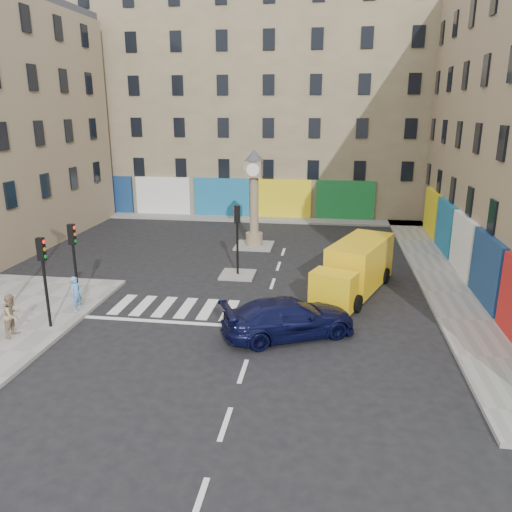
% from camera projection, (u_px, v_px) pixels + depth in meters
% --- Properties ---
extents(ground, '(120.00, 120.00, 0.00)m').
position_uv_depth(ground, '(252.00, 345.00, 18.94)').
color(ground, black).
rests_on(ground, ground).
extents(sidewalk_right, '(2.60, 30.00, 0.15)m').
position_uv_depth(sidewalk_right, '(437.00, 272.00, 27.21)').
color(sidewalk_right, gray).
rests_on(sidewalk_right, ground).
extents(sidewalk_far, '(32.00, 2.40, 0.15)m').
position_uv_depth(sidewalk_far, '(245.00, 218.00, 40.54)').
color(sidewalk_far, gray).
rests_on(sidewalk_far, ground).
extents(island_near, '(1.80, 1.80, 0.12)m').
position_uv_depth(island_near, '(238.00, 275.00, 26.79)').
color(island_near, gray).
rests_on(island_near, ground).
extents(island_far, '(2.40, 2.40, 0.12)m').
position_uv_depth(island_far, '(254.00, 246.00, 32.48)').
color(island_far, gray).
rests_on(island_far, ground).
extents(building_far, '(32.00, 10.00, 17.00)m').
position_uv_depth(building_far, '(255.00, 110.00, 43.65)').
color(building_far, gray).
rests_on(building_far, ground).
extents(traffic_light_left_near, '(0.28, 0.22, 3.70)m').
position_uv_depth(traffic_light_left_near, '(43.00, 268.00, 19.53)').
color(traffic_light_left_near, black).
rests_on(traffic_light_left_near, sidewalk_left).
extents(traffic_light_left_far, '(0.28, 0.22, 3.70)m').
position_uv_depth(traffic_light_left_far, '(74.00, 252.00, 21.81)').
color(traffic_light_left_far, black).
rests_on(traffic_light_left_far, sidewalk_left).
extents(traffic_light_island, '(0.28, 0.22, 3.70)m').
position_uv_depth(traffic_light_island, '(237.00, 229.00, 26.07)').
color(traffic_light_island, black).
rests_on(traffic_light_island, island_near).
extents(clock_pillar, '(1.20, 1.20, 6.10)m').
position_uv_depth(clock_pillar, '(254.00, 192.00, 31.49)').
color(clock_pillar, '#8A725A').
rests_on(clock_pillar, island_far).
extents(navy_sedan, '(5.69, 4.22, 1.53)m').
position_uv_depth(navy_sedan, '(289.00, 318.00, 19.51)').
color(navy_sedan, black).
rests_on(navy_sedan, ground).
extents(yellow_van, '(4.23, 6.86, 2.40)m').
position_uv_depth(yellow_van, '(356.00, 268.00, 24.27)').
color(yellow_van, gold).
rests_on(yellow_van, ground).
extents(pedestrian_blue, '(0.55, 0.66, 1.55)m').
position_uv_depth(pedestrian_blue, '(76.00, 294.00, 21.60)').
color(pedestrian_blue, '#5C96D2').
rests_on(pedestrian_blue, sidewalk_left).
extents(pedestrian_tan, '(0.70, 0.87, 1.70)m').
position_uv_depth(pedestrian_tan, '(12.00, 315.00, 19.17)').
color(pedestrian_tan, '#94795B').
rests_on(pedestrian_tan, sidewalk_left).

